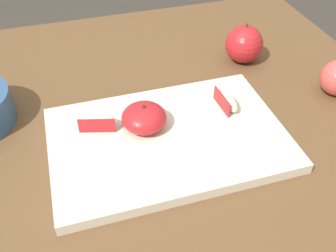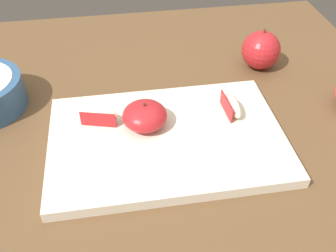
% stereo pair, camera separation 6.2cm
% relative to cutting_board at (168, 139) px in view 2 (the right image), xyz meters
% --- Properties ---
extents(dining_table, '(1.12, 0.90, 0.77)m').
position_rel_cutting_board_xyz_m(dining_table, '(-0.07, 0.06, -0.12)').
color(dining_table, brown).
rests_on(dining_table, ground_plane).
extents(cutting_board, '(0.39, 0.26, 0.02)m').
position_rel_cutting_board_xyz_m(cutting_board, '(0.00, 0.00, 0.00)').
color(cutting_board, beige).
rests_on(cutting_board, dining_table).
extents(apple_half_skin_up, '(0.08, 0.08, 0.05)m').
position_rel_cutting_board_xyz_m(apple_half_skin_up, '(-0.03, 0.03, 0.03)').
color(apple_half_skin_up, '#B21E23').
rests_on(apple_half_skin_up, cutting_board).
extents(apple_wedge_right, '(0.03, 0.07, 0.03)m').
position_rel_cutting_board_xyz_m(apple_wedge_right, '(0.12, 0.04, 0.02)').
color(apple_wedge_right, beige).
rests_on(apple_wedge_right, cutting_board).
extents(apple_wedge_back, '(0.07, 0.04, 0.03)m').
position_rel_cutting_board_xyz_m(apple_wedge_back, '(-0.11, 0.05, 0.02)').
color(apple_wedge_back, beige).
rests_on(apple_wedge_back, cutting_board).
extents(whole_apple_crimson, '(0.08, 0.08, 0.09)m').
position_rel_cutting_board_xyz_m(whole_apple_crimson, '(0.23, 0.21, 0.03)').
color(whole_apple_crimson, '#B21E23').
rests_on(whole_apple_crimson, dining_table).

